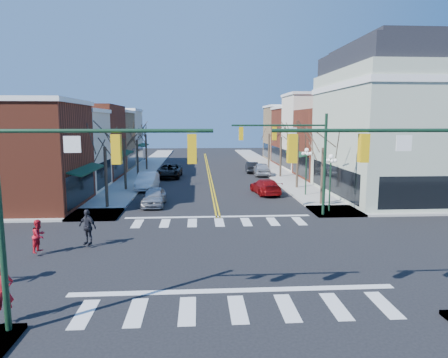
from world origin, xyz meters
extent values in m
plane|color=black|center=(0.00, 0.00, 0.00)|extent=(160.00, 160.00, 0.00)
cube|color=#9E9B93|center=(-8.75, 20.00, 0.07)|extent=(3.50, 70.00, 0.15)
cube|color=#9E9B93|center=(8.75, 20.00, 0.07)|extent=(3.50, 70.00, 0.15)
cube|color=maroon|center=(-15.50, 11.75, 4.00)|extent=(10.00, 8.50, 8.00)
cube|color=beige|center=(-15.50, 19.50, 3.75)|extent=(10.00, 7.00, 7.50)
cube|color=maroon|center=(-15.50, 27.50, 4.25)|extent=(10.00, 9.00, 8.50)
cube|color=#A08158|center=(-15.50, 35.75, 3.90)|extent=(10.00, 7.50, 7.80)
cube|color=beige|center=(-15.50, 43.50, 4.10)|extent=(10.00, 8.00, 8.20)
cube|color=maroon|center=(15.50, 25.75, 4.00)|extent=(10.00, 8.50, 8.00)
cube|color=beige|center=(15.50, 33.50, 5.00)|extent=(10.00, 7.00, 10.00)
cube|color=maroon|center=(15.50, 41.00, 4.25)|extent=(10.00, 8.00, 8.50)
cube|color=#A08158|center=(15.50, 49.00, 4.50)|extent=(10.00, 8.00, 9.00)
cube|color=#AAB69D|center=(16.50, 14.50, 5.50)|extent=(12.00, 14.00, 11.00)
cube|color=white|center=(16.50, 14.50, 9.60)|extent=(12.25, 14.25, 0.50)
cube|color=black|center=(16.50, 14.50, 11.90)|extent=(11.40, 13.40, 1.80)
cube|color=black|center=(16.50, 14.50, 13.00)|extent=(9.80, 11.80, 0.60)
cylinder|color=#14331E|center=(-7.40, -7.40, 3.60)|extent=(0.20, 0.20, 7.20)
cylinder|color=#14331E|center=(-4.15, -7.40, 6.40)|extent=(6.50, 0.12, 0.12)
cube|color=gold|center=(-3.83, -7.40, 5.85)|extent=(0.28, 0.28, 0.90)
cube|color=gold|center=(-1.55, -7.40, 5.85)|extent=(0.28, 0.28, 0.90)
cylinder|color=#14331E|center=(4.15, -7.40, 6.40)|extent=(6.50, 0.12, 0.12)
cube|color=gold|center=(3.83, -7.40, 5.85)|extent=(0.28, 0.28, 0.90)
cube|color=gold|center=(1.55, -7.40, 5.85)|extent=(0.28, 0.28, 0.90)
cylinder|color=#14331E|center=(7.40, 7.40, 3.60)|extent=(0.20, 0.20, 7.20)
cylinder|color=#14331E|center=(4.15, 7.40, 6.40)|extent=(6.50, 0.12, 0.12)
cube|color=gold|center=(3.83, 7.40, 5.85)|extent=(0.28, 0.28, 0.90)
cube|color=gold|center=(1.55, 7.40, 5.85)|extent=(0.28, 0.28, 0.90)
cylinder|color=#14331E|center=(8.20, 8.50, 2.00)|extent=(0.12, 0.12, 4.00)
sphere|color=white|center=(8.20, 8.50, 4.15)|extent=(0.36, 0.36, 0.36)
cylinder|color=#14331E|center=(8.20, 15.00, 2.00)|extent=(0.12, 0.12, 4.00)
sphere|color=white|center=(8.20, 15.00, 4.15)|extent=(0.36, 0.36, 0.36)
cylinder|color=#382B21|center=(-8.40, 11.00, 2.38)|extent=(0.24, 0.24, 4.76)
cylinder|color=#382B21|center=(-8.40, 19.00, 2.52)|extent=(0.24, 0.24, 5.04)
cylinder|color=#382B21|center=(-8.40, 27.00, 2.27)|extent=(0.24, 0.24, 4.55)
cylinder|color=#382B21|center=(-8.40, 35.00, 2.45)|extent=(0.24, 0.24, 4.90)
cylinder|color=#382B21|center=(8.40, 11.00, 2.31)|extent=(0.24, 0.24, 4.62)
cylinder|color=#382B21|center=(8.40, 19.00, 2.59)|extent=(0.24, 0.24, 5.18)
cylinder|color=#382B21|center=(8.40, 27.00, 2.42)|extent=(0.24, 0.24, 4.83)
cylinder|color=#382B21|center=(8.40, 35.00, 2.48)|extent=(0.24, 0.24, 4.97)
imported|color=#A3A4A8|center=(-4.91, 11.86, 0.73)|extent=(1.74, 4.30, 1.46)
imported|color=white|center=(-6.39, 19.55, 0.84)|extent=(1.93, 5.14, 1.68)
imported|color=black|center=(-4.80, 27.75, 0.80)|extent=(2.93, 5.88, 1.60)
imported|color=maroon|center=(4.80, 16.34, 0.70)|extent=(2.56, 5.06, 1.41)
imported|color=silver|center=(6.40, 28.80, 0.82)|extent=(2.13, 4.88, 1.64)
imported|color=black|center=(5.62, 31.87, 0.70)|extent=(1.67, 4.30, 1.39)
imported|color=red|center=(-7.85, -6.74, 1.11)|extent=(0.84, 0.76, 1.93)
imported|color=red|center=(-9.39, 0.33, 0.98)|extent=(0.79, 0.92, 1.67)
imported|color=#21222A|center=(-7.30, 1.46, 1.11)|extent=(1.21, 0.95, 1.92)
camera|label=1|loc=(-1.36, -19.62, 6.70)|focal=32.00mm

